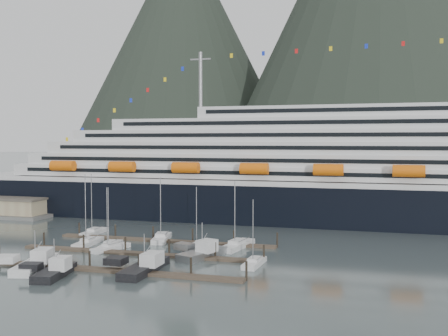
{
  "coord_description": "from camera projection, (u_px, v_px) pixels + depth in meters",
  "views": [
    {
      "loc": [
        37.76,
        -85.8,
        21.42
      ],
      "look_at": [
        6.45,
        22.0,
        15.53
      ],
      "focal_mm": 42.0,
      "sensor_mm": 36.0,
      "label": 1
    }
  ],
  "objects": [
    {
      "name": "sailboat_g",
      "position": [
        237.0,
        246.0,
        104.35
      ],
      "size": [
        4.79,
        11.93,
        14.24
      ],
      "rotation": [
        0.0,
        0.0,
        1.4
      ],
      "color": "silver",
      "rests_on": "ground"
    },
    {
      "name": "sailboat_a",
      "position": [
        110.0,
        245.0,
        104.87
      ],
      "size": [
        3.27,
        8.31,
        12.55
      ],
      "rotation": [
        0.0,
        0.0,
        1.69
      ],
      "color": "silver",
      "rests_on": "ground"
    },
    {
      "name": "trawler_c",
      "position": [
        144.0,
        267.0,
        85.35
      ],
      "size": [
        9.5,
        13.53,
        6.88
      ],
      "rotation": [
        0.0,
        0.0,
        1.58
      ],
      "color": "black",
      "rests_on": "ground"
    },
    {
      "name": "sailboat_h",
      "position": [
        254.0,
        263.0,
        89.68
      ],
      "size": [
        2.79,
        8.18,
        11.86
      ],
      "rotation": [
        0.0,
        0.0,
        1.51
      ],
      "color": "silver",
      "rests_on": "ground"
    },
    {
      "name": "ground",
      "position": [
        155.0,
        260.0,
        93.92
      ],
      "size": [
        1600.0,
        1600.0,
        0.0
      ],
      "primitive_type": "plane",
      "color": "#4F5D5E",
      "rests_on": "ground"
    },
    {
      "name": "mountains",
      "position": [
        390.0,
        24.0,
        635.17
      ],
      "size": [
        870.0,
        440.0,
        420.0
      ],
      "color": "black",
      "rests_on": "ground"
    },
    {
      "name": "sailboat_f",
      "position": [
        162.0,
        239.0,
        112.0
      ],
      "size": [
        5.11,
        10.39,
        14.35
      ],
      "rotation": [
        0.0,
        0.0,
        1.8
      ],
      "color": "silver",
      "rests_on": "ground"
    },
    {
      "name": "dock_near",
      "position": [
        103.0,
        269.0,
        85.74
      ],
      "size": [
        48.18,
        2.28,
        3.2
      ],
      "color": "#48392E",
      "rests_on": "ground"
    },
    {
      "name": "sailboat_b",
      "position": [
        88.0,
        243.0,
        107.48
      ],
      "size": [
        3.31,
        10.01,
        15.01
      ],
      "rotation": [
        0.0,
        0.0,
        1.65
      ],
      "color": "silver",
      "rests_on": "ground"
    },
    {
      "name": "sailboat_e",
      "position": [
        94.0,
        232.0,
        119.75
      ],
      "size": [
        2.71,
        9.38,
        14.33
      ],
      "rotation": [
        0.0,
        0.0,
        1.6
      ],
      "color": "silver",
      "rests_on": "ground"
    },
    {
      "name": "trawler_e",
      "position": [
        202.0,
        253.0,
        95.79
      ],
      "size": [
        9.47,
        11.57,
        7.15
      ],
      "rotation": [
        0.0,
        0.0,
        1.23
      ],
      "color": "#929598",
      "rests_on": "ground"
    },
    {
      "name": "trawler_b",
      "position": [
        54.0,
        271.0,
        82.47
      ],
      "size": [
        8.07,
        10.57,
        6.58
      ],
      "rotation": [
        0.0,
        0.0,
        1.74
      ],
      "color": "black",
      "rests_on": "ground"
    },
    {
      "name": "cruise_ship",
      "position": [
        345.0,
        176.0,
        137.62
      ],
      "size": [
        210.0,
        30.4,
        50.3
      ],
      "color": "black",
      "rests_on": "ground"
    },
    {
      "name": "dock_far",
      "position": [
        165.0,
        240.0,
        110.67
      ],
      "size": [
        48.18,
        2.28,
        3.2
      ],
      "color": "#48392E",
      "rests_on": "ground"
    },
    {
      "name": "sailboat_d",
      "position": [
        199.0,
        247.0,
        103.0
      ],
      "size": [
        3.39,
        10.54,
        12.85
      ],
      "rotation": [
        0.0,
        0.0,
        1.48
      ],
      "color": "silver",
      "rests_on": "ground"
    },
    {
      "name": "trawler_a",
      "position": [
        34.0,
        263.0,
        87.63
      ],
      "size": [
        9.92,
        13.27,
        7.03
      ],
      "rotation": [
        0.0,
        0.0,
        1.81
      ],
      "color": "silver",
      "rests_on": "ground"
    },
    {
      "name": "sailboat_c",
      "position": [
        111.0,
        248.0,
        102.24
      ],
      "size": [
        4.82,
        9.07,
        12.78
      ],
      "rotation": [
        0.0,
        0.0,
        1.28
      ],
      "color": "silver",
      "rests_on": "ground"
    },
    {
      "name": "dock_mid",
      "position": [
        138.0,
        253.0,
        98.21
      ],
      "size": [
        48.18,
        2.28,
        3.2
      ],
      "color": "#48392E",
      "rests_on": "ground"
    }
  ]
}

